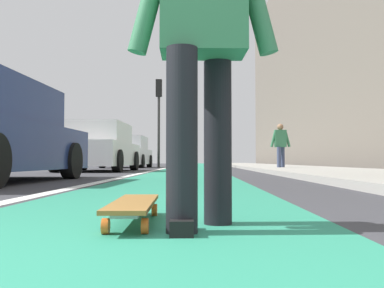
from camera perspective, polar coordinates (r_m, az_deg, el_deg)
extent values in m
plane|color=#38383D|center=(10.87, -0.72, -3.96)|extent=(80.00, 80.00, 0.00)
cube|color=#288466|center=(24.86, 0.25, -3.02)|extent=(56.00, 2.01, 0.00)
cube|color=silver|center=(20.91, -3.07, -3.15)|extent=(52.00, 0.16, 0.01)
cube|color=#9E9B93|center=(19.14, 10.86, -3.04)|extent=(52.00, 3.20, 0.11)
cube|color=#6B6258|center=(24.59, 16.29, 13.13)|extent=(40.00, 1.20, 13.63)
cylinder|color=orange|center=(2.48, -9.05, -8.80)|extent=(0.07, 0.03, 0.07)
cylinder|color=orange|center=(2.46, -5.09, -8.86)|extent=(0.07, 0.03, 0.07)
cylinder|color=orange|center=(1.89, -11.59, -10.82)|extent=(0.07, 0.03, 0.07)
cylinder|color=orange|center=(1.87, -6.36, -10.96)|extent=(0.07, 0.03, 0.07)
cube|color=silver|center=(2.47, -7.07, -7.74)|extent=(0.06, 0.12, 0.02)
cube|color=silver|center=(1.87, -8.98, -9.46)|extent=(0.06, 0.12, 0.02)
cube|color=olive|center=(2.17, -7.89, -7.89)|extent=(0.85, 0.23, 0.02)
cylinder|color=black|center=(1.86, -1.38, 0.56)|extent=(0.14, 0.14, 0.82)
cylinder|color=black|center=(2.13, 3.50, 0.21)|extent=(0.14, 0.14, 0.82)
cube|color=black|center=(1.88, -1.39, -10.93)|extent=(0.26, 0.11, 0.07)
cube|color=#4C606B|center=(7.91, -22.59, 4.15)|extent=(0.09, 1.60, 0.51)
cylinder|color=black|center=(7.82, -15.98, -2.18)|extent=(0.65, 0.24, 0.64)
cube|color=silver|center=(13.36, -12.52, -1.34)|extent=(4.23, 1.97, 0.70)
cube|color=silver|center=(13.24, -12.66, 1.49)|extent=(2.35, 1.77, 0.60)
cube|color=#4C606B|center=(14.35, -11.46, 1.19)|extent=(0.08, 1.64, 0.51)
cylinder|color=black|center=(14.85, -14.53, -2.22)|extent=(0.64, 0.24, 0.63)
cylinder|color=black|center=(14.43, -7.79, -2.27)|extent=(0.64, 0.24, 0.63)
cylinder|color=black|center=(12.39, -18.04, -2.18)|extent=(0.64, 0.24, 0.63)
cylinder|color=black|center=(11.89, -10.02, -2.26)|extent=(0.64, 0.24, 0.63)
cube|color=silver|center=(20.17, -8.72, -1.71)|extent=(4.16, 1.91, 0.70)
cube|color=silver|center=(20.04, -8.79, 0.16)|extent=(2.30, 1.73, 0.60)
cube|color=#4C606B|center=(21.15, -8.21, 0.03)|extent=(0.07, 1.62, 0.51)
cylinder|color=black|center=(21.60, -10.36, -2.29)|extent=(0.61, 0.23, 0.61)
cylinder|color=black|center=(21.29, -5.77, -2.32)|extent=(0.61, 0.23, 0.61)
cylinder|color=black|center=(19.11, -12.01, -2.28)|extent=(0.61, 0.23, 0.61)
cylinder|color=black|center=(18.76, -6.84, -2.32)|extent=(0.61, 0.23, 0.61)
cylinder|color=#2D2D2D|center=(19.62, -4.51, 1.62)|extent=(0.12, 0.12, 3.30)
cube|color=black|center=(19.87, -4.49, 7.53)|extent=(0.24, 0.28, 0.80)
sphere|color=#360606|center=(20.04, -4.45, 8.20)|extent=(0.16, 0.16, 0.16)
sphere|color=gold|center=(19.99, -4.46, 7.46)|extent=(0.16, 0.16, 0.16)
sphere|color=black|center=(19.95, -4.46, 6.73)|extent=(0.16, 0.16, 0.16)
cylinder|color=#384260|center=(14.32, 12.14, -1.97)|extent=(0.13, 0.13, 0.77)
cylinder|color=#384260|center=(14.05, 11.66, -1.96)|extent=(0.13, 0.13, 0.77)
cube|color=black|center=(14.33, 12.16, -3.38)|extent=(0.24, 0.09, 0.07)
cube|color=#33724C|center=(14.21, 11.84, 0.73)|extent=(0.23, 0.38, 0.56)
cylinder|color=#33724C|center=(14.26, 12.73, 0.73)|extent=(0.08, 0.22, 0.57)
cylinder|color=#33724C|center=(14.17, 10.94, 0.73)|extent=(0.08, 0.22, 0.57)
sphere|color=#936B4C|center=(14.24, 11.82, 2.28)|extent=(0.21, 0.21, 0.21)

